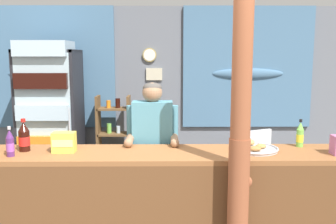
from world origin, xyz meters
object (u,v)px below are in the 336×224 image
object	(u,v)px
soda_bottle_grape_soda	(10,144)
snack_box_instant_noodle	(64,142)
drink_fridge	(50,108)
plastic_lawn_chair	(250,156)
timber_post	(240,145)
pastry_tray	(254,148)
bottle_shelf_rack	(114,136)
shopkeeper	(153,142)
stall_counter	(158,200)
soda_bottle_lime_soda	(300,135)
soda_bottle_cola	(24,137)

from	to	relation	value
soda_bottle_grape_soda	snack_box_instant_noodle	bearing A→B (deg)	18.35
drink_fridge	plastic_lawn_chair	distance (m)	2.78
timber_post	plastic_lawn_chair	size ratio (longest dim) A/B	2.77
pastry_tray	plastic_lawn_chair	bearing A→B (deg)	77.46
bottle_shelf_rack	shopkeeper	distance (m)	1.90
timber_post	shopkeeper	bearing A→B (deg)	129.06
stall_counter	timber_post	bearing A→B (deg)	-24.42
soda_bottle_grape_soda	drink_fridge	bearing A→B (deg)	98.57
stall_counter	soda_bottle_lime_soda	bearing A→B (deg)	13.15
bottle_shelf_rack	soda_bottle_grape_soda	bearing A→B (deg)	-102.59
bottle_shelf_rack	snack_box_instant_noodle	world-z (taller)	bottle_shelf_rack
snack_box_instant_noodle	shopkeeper	bearing A→B (deg)	29.89
soda_bottle_lime_soda	timber_post	bearing A→B (deg)	-138.90
stall_counter	soda_bottle_lime_soda	world-z (taller)	soda_bottle_lime_soda
drink_fridge	pastry_tray	world-z (taller)	drink_fridge
shopkeeper	soda_bottle_lime_soda	size ratio (longest dim) A/B	6.18
stall_counter	pastry_tray	bearing A→B (deg)	11.21
shopkeeper	soda_bottle_grape_soda	size ratio (longest dim) A/B	6.24
bottle_shelf_rack	snack_box_instant_noodle	distance (m)	2.24
plastic_lawn_chair	snack_box_instant_noodle	xyz separation A→B (m)	(-1.98, -1.65, 0.58)
drink_fridge	bottle_shelf_rack	size ratio (longest dim) A/B	1.62
soda_bottle_cola	pastry_tray	bearing A→B (deg)	-0.11
stall_counter	snack_box_instant_noodle	xyz separation A→B (m)	(-0.80, 0.13, 0.46)
plastic_lawn_chair	soda_bottle_grape_soda	world-z (taller)	soda_bottle_grape_soda
bottle_shelf_rack	plastic_lawn_chair	world-z (taller)	bottle_shelf_rack
stall_counter	soda_bottle_grape_soda	xyz separation A→B (m)	(-1.20, -0.00, 0.48)
soda_bottle_grape_soda	soda_bottle_lime_soda	bearing A→B (deg)	6.97
snack_box_instant_noodle	drink_fridge	bearing A→B (deg)	110.15
shopkeeper	snack_box_instant_noodle	distance (m)	0.85
drink_fridge	plastic_lawn_chair	xyz separation A→B (m)	(2.69, -0.30, -0.60)
bottle_shelf_rack	soda_bottle_grape_soda	xyz separation A→B (m)	(-0.52, -2.32, 0.45)
timber_post	drink_fridge	bearing A→B (deg)	132.08
drink_fridge	pastry_tray	distance (m)	3.02
plastic_lawn_chair	pastry_tray	bearing A→B (deg)	-102.54
drink_fridge	soda_bottle_grape_soda	xyz separation A→B (m)	(0.31, -2.08, -0.00)
soda_bottle_cola	snack_box_instant_noodle	distance (m)	0.35
soda_bottle_lime_soda	shopkeeper	bearing A→B (deg)	169.18
bottle_shelf_rack	soda_bottle_lime_soda	distance (m)	2.84
pastry_tray	snack_box_instant_noodle	bearing A→B (deg)	-178.74
timber_post	snack_box_instant_noodle	xyz separation A→B (m)	(-1.41, 0.41, -0.07)
drink_fridge	snack_box_instant_noodle	xyz separation A→B (m)	(0.71, -1.94, -0.02)
stall_counter	soda_bottle_lime_soda	size ratio (longest dim) A/B	13.43
plastic_lawn_chair	pastry_tray	xyz separation A→B (m)	(-0.36, -1.61, 0.51)
plastic_lawn_chair	stall_counter	bearing A→B (deg)	-123.70
plastic_lawn_chair	soda_bottle_cola	xyz separation A→B (m)	(-2.33, -1.61, 0.61)
soda_bottle_cola	pastry_tray	xyz separation A→B (m)	(1.97, -0.00, -0.10)
plastic_lawn_chair	pastry_tray	distance (m)	1.73
timber_post	plastic_lawn_chair	bearing A→B (deg)	74.40
bottle_shelf_rack	plastic_lawn_chair	xyz separation A→B (m)	(1.86, -0.54, -0.15)
soda_bottle_grape_soda	soda_bottle_cola	bearing A→B (deg)	73.67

